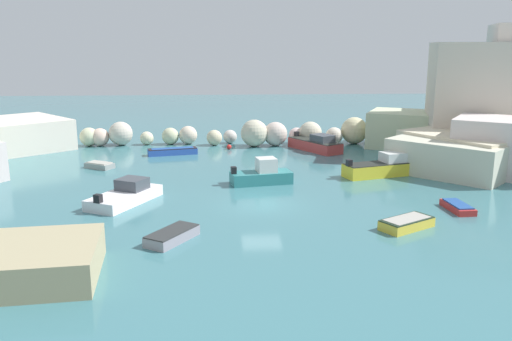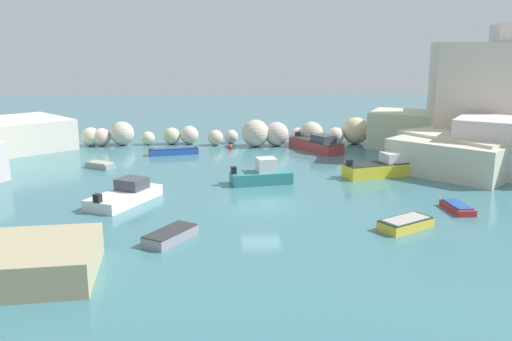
# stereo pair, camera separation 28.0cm
# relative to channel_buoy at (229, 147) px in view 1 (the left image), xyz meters

# --- Properties ---
(cove_water) EXTENTS (160.00, 160.00, 0.00)m
(cove_water) POSITION_rel_channel_buoy_xyz_m (1.72, -18.97, -0.24)
(cove_water) COLOR teal
(cove_water) RESTS_ON ground
(cliff_headland_right) EXTENTS (24.91, 21.86, 11.81)m
(cliff_headland_right) POSITION_rel_channel_buoy_xyz_m (24.34, -4.12, 3.88)
(cliff_headland_right) COLOR beige
(cliff_headland_right) RESTS_ON ground
(rock_breakwater) EXTENTS (36.20, 4.13, 2.72)m
(rock_breakwater) POSITION_rel_channel_buoy_xyz_m (2.06, 2.29, 0.90)
(rock_breakwater) COLOR beige
(rock_breakwater) RESTS_ON ground
(channel_buoy) EXTENTS (0.47, 0.47, 0.47)m
(channel_buoy) POSITION_rel_channel_buoy_xyz_m (0.00, 0.00, 0.00)
(channel_buoy) COLOR red
(channel_buoy) RESTS_ON cove_water
(moored_boat_0) EXTENTS (3.16, 2.15, 0.47)m
(moored_boat_0) POSITION_rel_channel_buoy_xyz_m (-11.33, -25.23, -0.01)
(moored_boat_0) COLOR #317C4F
(moored_boat_0) RESTS_ON cove_water
(moored_boat_1) EXTENTS (4.63, 2.54, 1.87)m
(moored_boat_1) POSITION_rel_channel_buoy_xyz_m (2.17, -13.49, 0.40)
(moored_boat_1) COLOR teal
(moored_boat_1) RESTS_ON cove_water
(moored_boat_2) EXTENTS (6.47, 3.44, 1.77)m
(moored_boat_2) POSITION_rel_channel_buoy_xyz_m (11.76, -11.65, 0.41)
(moored_boat_2) COLOR yellow
(moored_boat_2) RESTS_ON cove_water
(moored_boat_3) EXTENTS (3.37, 2.77, 0.59)m
(moored_boat_3) POSITION_rel_channel_buoy_xyz_m (9.31, -23.93, 0.07)
(moored_boat_3) COLOR yellow
(moored_boat_3) RESTS_ON cove_water
(moored_boat_4) EXTENTS (2.55, 2.60, 0.49)m
(moored_boat_4) POSITION_rel_channel_buoy_xyz_m (15.98, -3.33, -0.00)
(moored_boat_4) COLOR silver
(moored_boat_4) RESTS_ON cove_water
(moored_boat_5) EXTENTS (1.22, 2.72, 0.46)m
(moored_boat_5) POSITION_rel_channel_buoy_xyz_m (13.55, -20.88, -0.02)
(moored_boat_5) COLOR red
(moored_boat_5) RESTS_ON cove_water
(moored_boat_6) EXTENTS (4.46, 5.75, 1.41)m
(moored_boat_6) POSITION_rel_channel_buoy_xyz_m (-6.90, -17.76, 0.24)
(moored_boat_6) COLOR white
(moored_boat_6) RESTS_ON cove_water
(moored_boat_7) EXTENTS (2.78, 3.30, 0.57)m
(moored_boat_7) POSITION_rel_channel_buoy_xyz_m (-3.34, -25.04, 0.05)
(moored_boat_7) COLOR gray
(moored_boat_7) RESTS_ON cove_water
(moored_boat_8) EXTENTS (2.59, 2.21, 0.49)m
(moored_boat_8) POSITION_rel_channel_buoy_xyz_m (-10.76, -7.59, 0.00)
(moored_boat_8) COLOR gray
(moored_boat_8) RESTS_ON cove_water
(moored_boat_9) EXTENTS (4.67, 6.16, 1.67)m
(moored_boat_9) POSITION_rel_channel_buoy_xyz_m (8.29, -1.20, 0.39)
(moored_boat_9) COLOR #BD3D3B
(moored_boat_9) RESTS_ON cove_water
(moored_boat_10) EXTENTS (4.63, 2.09, 0.62)m
(moored_boat_10) POSITION_rel_channel_buoy_xyz_m (-5.25, -2.30, 0.09)
(moored_boat_10) COLOR #2D55B8
(moored_boat_10) RESTS_ON cove_water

